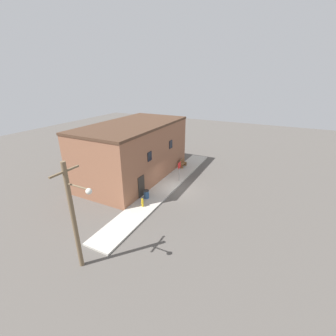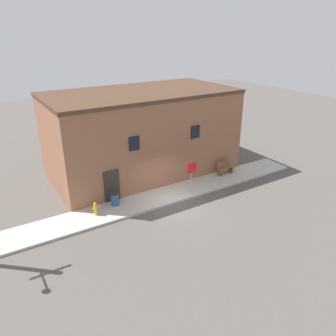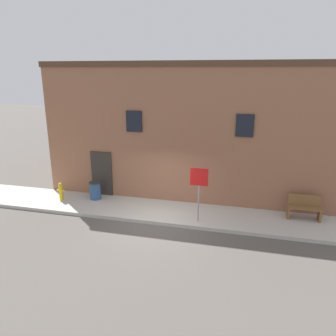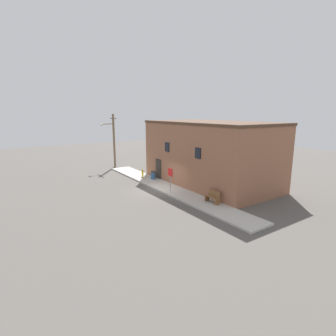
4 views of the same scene
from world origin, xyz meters
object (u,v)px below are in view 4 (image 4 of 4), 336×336
at_px(fire_hydrant, 143,173).
at_px(trash_bin, 153,175).
at_px(stop_sign, 170,176).
at_px(utility_pole, 113,139).
at_px(bench, 213,197).

relative_size(fire_hydrant, trash_bin, 1.02).
height_order(fire_hydrant, trash_bin, fire_hydrant).
bearing_deg(trash_bin, stop_sign, -13.50).
distance_m(stop_sign, utility_pole, 13.60).
distance_m(trash_bin, utility_pole, 9.16).
relative_size(bench, utility_pole, 0.18).
bearing_deg(utility_pole, bench, 2.83).
height_order(fire_hydrant, utility_pole, utility_pole).
distance_m(fire_hydrant, bench, 10.29).
xyz_separation_m(fire_hydrant, stop_sign, (6.30, -0.68, 1.09)).
height_order(stop_sign, bench, stop_sign).
relative_size(bench, trash_bin, 1.54).
bearing_deg(bench, fire_hydrant, -176.82).
bearing_deg(stop_sign, bench, 17.55).
height_order(fire_hydrant, bench, bench).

